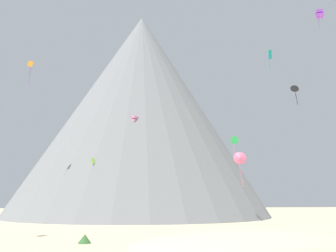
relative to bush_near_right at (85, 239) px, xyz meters
name	(u,v)px	position (x,y,z in m)	size (l,w,h in m)	color
dune_foreground_right	(251,248)	(16.16, -6.41, -0.49)	(24.17, 13.61, 3.32)	beige
bush_near_right	(85,239)	(0.00, 0.00, 0.00)	(1.49, 1.49, 0.97)	#386633
bush_ridge_crest	(232,238)	(16.57, 0.16, -0.19)	(2.26, 2.26, 0.60)	#568442
rock_massif	(143,121)	(11.29, 63.91, 27.95)	(89.16, 89.16, 63.70)	slate
kite_rainbow_low	(240,158)	(19.95, 5.45, 9.71)	(1.84, 1.02, 4.81)	#E5668C
kite_teal_high	(270,57)	(26.26, 7.33, 25.89)	(0.60, 0.36, 3.31)	teal
kite_pink_mid	(135,119)	(7.42, 41.72, 23.29)	(1.81, 1.82, 4.28)	pink
kite_green_mid	(235,140)	(29.70, 34.25, 17.35)	(1.77, 0.98, 4.41)	green
kite_black_mid	(294,89)	(31.48, 10.04, 21.71)	(1.45, 0.93, 3.34)	black
kite_lime_low	(93,163)	(-1.65, 36.88, 11.88)	(0.80, 0.74, 4.30)	#8CD133
kite_violet_high	(320,14)	(35.62, 7.60, 34.17)	(1.38, 1.37, 3.07)	purple
kite_orange_high	(30,67)	(-15.82, 34.72, 32.50)	(1.10, 0.63, 5.52)	orange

